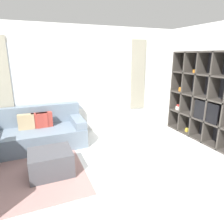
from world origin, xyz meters
TOP-DOWN VIEW (x-y plane):
  - ground_plane at (0.00, 0.00)m, footprint 16.00×16.00m
  - wall_back at (0.00, 2.86)m, footprint 6.82×0.11m
  - wall_right at (2.85, 1.41)m, footprint 0.07×4.03m
  - area_rug at (-1.48, 1.38)m, footprint 2.23×2.25m
  - shelving_unit at (2.67, 1.25)m, footprint 0.35×2.10m
  - couch_main at (-1.08, 2.35)m, footprint 2.07×0.96m
  - ottoman at (-0.92, 1.09)m, footprint 0.71×0.60m

SIDE VIEW (x-z plane):
  - ground_plane at x=0.00m, z-range 0.00..0.00m
  - area_rug at x=-1.48m, z-range 0.00..0.01m
  - ottoman at x=-0.92m, z-range 0.00..0.42m
  - couch_main at x=-1.08m, z-range -0.12..0.74m
  - shelving_unit at x=2.67m, z-range -0.01..2.07m
  - wall_right at x=2.85m, z-range 0.00..2.70m
  - wall_back at x=0.00m, z-range 0.01..2.71m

